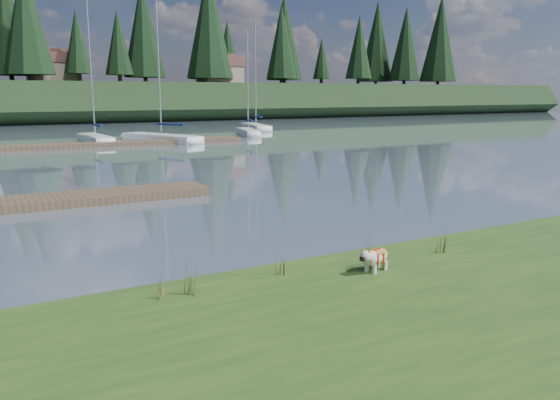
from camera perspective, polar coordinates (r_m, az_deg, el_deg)
ground at (r=41.40m, az=-23.95°, el=4.87°), size 200.00×200.00×0.00m
bank at (r=7.18m, az=5.44°, el=-19.52°), size 60.00×9.00×0.35m
ridge at (r=84.16m, az=-26.83°, el=9.05°), size 200.00×20.00×5.00m
bulldog at (r=11.01m, az=9.95°, el=-5.79°), size 0.83×0.48×0.49m
dock_far at (r=41.61m, az=-21.22°, el=5.31°), size 26.00×2.20×0.30m
sailboat_bg_2 at (r=46.06m, az=-18.92°, el=6.18°), size 1.82×7.21×10.81m
sailboat_bg_3 at (r=45.56m, az=-12.91°, el=6.44°), size 5.16×8.82×12.93m
sailboat_bg_4 at (r=50.92m, az=-3.46°, el=7.17°), size 2.72×6.36×9.41m
sailboat_bg_5 at (r=59.03m, az=-2.70°, el=7.71°), size 3.12×8.07×11.32m
weed_0 at (r=9.77m, az=-9.36°, el=-8.11°), size 0.17×0.14×0.68m
weed_1 at (r=10.67m, az=-0.17°, el=-6.80°), size 0.17×0.14×0.47m
weed_2 at (r=11.19m, az=9.33°, el=-5.59°), size 0.17×0.14×0.69m
weed_3 at (r=9.74m, az=-12.21°, el=-8.89°), size 0.17×0.14×0.45m
weed_4 at (r=11.15m, az=10.69°, el=-6.39°), size 0.17×0.14×0.38m
weed_5 at (r=12.54m, az=16.40°, el=-4.13°), size 0.17×0.14×0.66m
mud_lip at (r=10.79m, az=-8.01°, el=-9.38°), size 60.00×0.50×0.14m
conifer_4 at (r=77.90m, az=-25.01°, el=16.96°), size 6.16×6.16×15.10m
conifer_5 at (r=83.46m, az=-16.56°, el=15.50°), size 3.96×3.96×10.35m
conifer_6 at (r=85.73m, az=-7.45°, el=17.85°), size 7.04×7.04×17.00m
conifer_7 at (r=94.23m, az=0.15°, el=16.22°), size 5.28×5.28×13.20m
conifer_8 at (r=97.88m, az=8.26°, el=15.52°), size 4.62×4.62×11.77m
conifer_9 at (r=108.50m, az=12.99°, el=15.63°), size 5.94×5.94×14.62m
house_1 at (r=82.70m, az=-22.82°, el=12.70°), size 6.30×5.30×4.65m
house_2 at (r=86.88m, az=-6.32°, el=13.36°), size 6.30×5.30×4.65m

